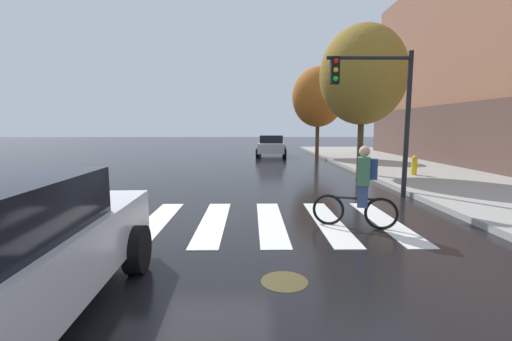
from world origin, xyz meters
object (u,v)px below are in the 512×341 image
at_px(street_tree_near, 363,75).
at_px(street_tree_mid, 318,97).
at_px(traffic_light_near, 380,99).
at_px(fire_hydrant, 414,165).
at_px(sedan_mid, 272,145).
at_px(manhole_cover, 284,281).
at_px(cyclist, 361,187).

distance_m(street_tree_near, street_tree_mid, 7.81).
relative_size(traffic_light_near, street_tree_near, 0.69).
bearing_deg(fire_hydrant, traffic_light_near, -128.97).
distance_m(fire_hydrant, street_tree_mid, 9.17).
bearing_deg(traffic_light_near, street_tree_near, 79.23).
distance_m(sedan_mid, street_tree_mid, 4.63).
distance_m(sedan_mid, street_tree_near, 10.74).
bearing_deg(manhole_cover, street_tree_near, 66.90).
relative_size(cyclist, fire_hydrant, 2.17).
bearing_deg(cyclist, street_tree_mid, 82.36).
relative_size(cyclist, traffic_light_near, 0.40).
relative_size(sedan_mid, street_tree_near, 0.72).
height_order(street_tree_near, street_tree_mid, street_tree_near).
bearing_deg(traffic_light_near, manhole_cover, -120.67).
bearing_deg(traffic_light_near, street_tree_mid, 87.50).
bearing_deg(sedan_mid, cyclist, -87.24).
height_order(manhole_cover, street_tree_near, street_tree_near).
relative_size(fire_hydrant, street_tree_near, 0.13).
xyz_separation_m(sedan_mid, street_tree_mid, (2.79, -1.95, 3.14)).
xyz_separation_m(manhole_cover, fire_hydrant, (6.09, 9.00, 0.53)).
bearing_deg(street_tree_mid, street_tree_near, -88.32).
xyz_separation_m(manhole_cover, street_tree_near, (4.01, 9.40, 4.09)).
xyz_separation_m(manhole_cover, sedan_mid, (0.99, 19.15, 0.76)).
xyz_separation_m(sedan_mid, fire_hydrant, (5.10, -10.16, -0.23)).
bearing_deg(cyclist, street_tree_near, 72.44).
bearing_deg(street_tree_mid, manhole_cover, -102.40).
bearing_deg(sedan_mid, manhole_cover, -92.96).
bearing_deg(manhole_cover, fire_hydrant, 55.92).
xyz_separation_m(traffic_light_near, street_tree_mid, (0.51, 11.69, 1.04)).
relative_size(manhole_cover, street_tree_mid, 0.11).
bearing_deg(manhole_cover, traffic_light_near, 59.33).
bearing_deg(sedan_mid, fire_hydrant, -63.35).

